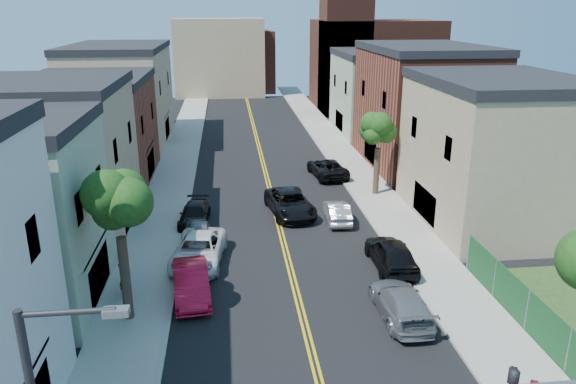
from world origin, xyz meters
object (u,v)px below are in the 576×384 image
object	(u,v)px
white_pickup	(198,250)
grey_car_left	(199,235)
black_car_right	(391,253)
grey_car_right	(401,303)
silver_car_right	(337,212)
red_sedan	(191,282)
black_car_left	(195,214)
dark_car_right_far	(327,168)
pedestrian_left	(124,279)
black_suv_lane	(290,203)

from	to	relation	value
white_pickup	grey_car_left	xyz separation A→B (m)	(-0.05, 2.51, -0.12)
white_pickup	black_car_right	xyz separation A→B (m)	(10.48, -1.70, 0.06)
grey_car_right	silver_car_right	bearing A→B (deg)	-87.54
white_pickup	grey_car_left	bearing A→B (deg)	98.32
red_sedan	black_car_right	world-z (taller)	black_car_right
silver_car_right	black_car_left	bearing A→B (deg)	-1.56
grey_car_left	red_sedan	bearing A→B (deg)	-97.52
grey_car_right	dark_car_right_far	world-z (taller)	dark_car_right_far
black_car_right	dark_car_right_far	size ratio (longest dim) A/B	0.92
grey_car_left	dark_car_right_far	size ratio (longest dim) A/B	0.73
grey_car_right	red_sedan	bearing A→B (deg)	-17.10
grey_car_left	silver_car_right	xyz separation A→B (m)	(8.97, 2.95, 0.00)
grey_car_right	black_car_right	xyz separation A→B (m)	(1.01, 4.98, 0.12)
red_sedan	black_car_left	bearing A→B (deg)	85.96
grey_car_left	black_car_left	size ratio (longest dim) A/B	0.89
black_car_right	silver_car_right	world-z (taller)	black_car_right
black_car_left	black_car_right	xyz separation A→B (m)	(11.00, -7.83, 0.20)
grey_car_right	pedestrian_left	xyz separation A→B (m)	(-12.95, 3.31, 0.27)
white_pickup	pedestrian_left	size ratio (longest dim) A/B	3.35
white_pickup	dark_car_right_far	world-z (taller)	white_pickup
grey_car_left	pedestrian_left	size ratio (longest dim) A/B	2.33
red_sedan	dark_car_right_far	size ratio (longest dim) A/B	0.88
white_pickup	silver_car_right	distance (m)	10.46
dark_car_right_far	white_pickup	bearing A→B (deg)	50.15
black_car_left	silver_car_right	size ratio (longest dim) A/B	1.09
black_car_left	black_suv_lane	world-z (taller)	black_suv_lane
dark_car_right_far	black_suv_lane	world-z (taller)	black_suv_lane
red_sedan	pedestrian_left	xyz separation A→B (m)	(-3.28, 0.36, 0.21)
grey_car_right	dark_car_right_far	size ratio (longest dim) A/B	0.93
white_pickup	black_car_left	bearing A→B (deg)	101.90
black_car_left	dark_car_right_far	size ratio (longest dim) A/B	0.82
red_sedan	dark_car_right_far	bearing A→B (deg)	56.09
black_car_right	black_suv_lane	bearing A→B (deg)	-63.12
black_car_right	pedestrian_left	bearing A→B (deg)	6.39
pedestrian_left	black_suv_lane	bearing A→B (deg)	-27.98
grey_car_left	black_suv_lane	distance (m)	7.56
grey_car_right	black_car_right	world-z (taller)	black_car_right
black_car_right	dark_car_right_far	bearing A→B (deg)	-89.11
black_car_left	pedestrian_left	bearing A→B (deg)	-102.34
white_pickup	grey_car_right	world-z (taller)	white_pickup
grey_car_right	black_car_right	bearing A→B (deg)	-101.64
dark_car_right_far	grey_car_left	bearing A→B (deg)	45.29
black_suv_lane	pedestrian_left	xyz separation A→B (m)	(-9.41, -10.48, 0.19)
white_pickup	silver_car_right	bearing A→B (deg)	38.52
grey_car_left	pedestrian_left	world-z (taller)	pedestrian_left
white_pickup	silver_car_right	xyz separation A→B (m)	(8.92, 5.45, -0.11)
silver_car_right	pedestrian_left	distance (m)	15.22
black_car_right	red_sedan	bearing A→B (deg)	10.34
white_pickup	grey_car_right	bearing A→B (deg)	-28.10
grey_car_right	black_suv_lane	size ratio (longest dim) A/B	0.86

